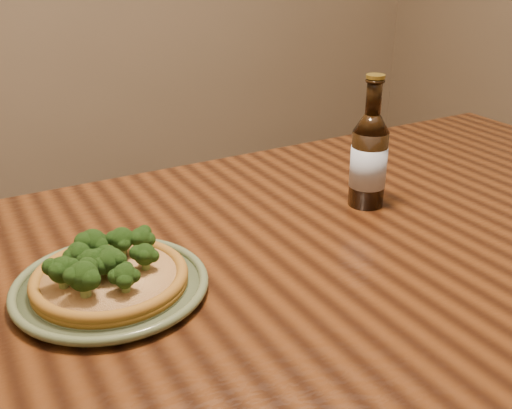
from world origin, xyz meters
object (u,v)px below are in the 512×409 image
table (339,279)px  beer_bottle (369,159)px  plate (111,286)px  pizza (108,273)px

table → beer_bottle: 0.23m
table → plate: plate is taller
plate → pizza: bearing=129.2°
pizza → table: bearing=-1.9°
table → plate: (-0.41, 0.01, 0.10)m
plate → beer_bottle: beer_bottle is taller
beer_bottle → pizza: bearing=-155.8°
table → plate: bearing=178.3°
table → pizza: (-0.41, 0.01, 0.12)m
table → pizza: pizza is taller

